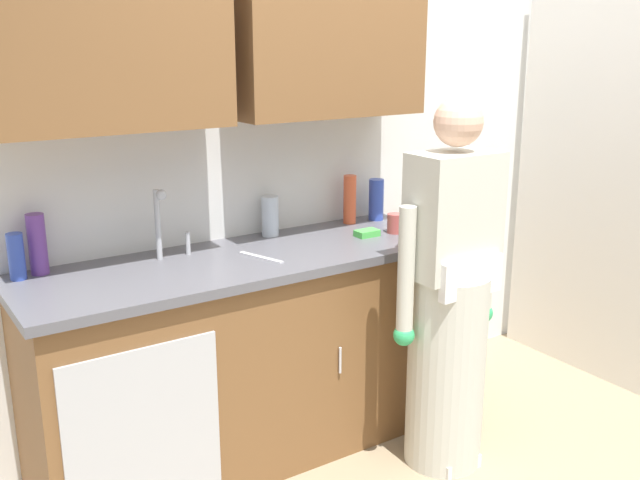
{
  "coord_description": "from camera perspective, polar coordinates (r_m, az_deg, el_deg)",
  "views": [
    {
      "loc": [
        -1.93,
        -1.98,
        1.85
      ],
      "look_at": [
        -0.26,
        0.55,
        1.0
      ],
      "focal_mm": 40.8,
      "sensor_mm": 36.0,
      "label": 1
    }
  ],
  "objects": [
    {
      "name": "cup_by_sink",
      "position": [
        3.5,
        5.91,
        1.31
      ],
      "size": [
        0.08,
        0.08,
        0.09
      ],
      "primitive_type": "cylinder",
      "color": "#B24C47",
      "rests_on": "countertop"
    },
    {
      "name": "person_at_sink",
      "position": [
        3.18,
        10.06,
        -5.89
      ],
      "size": [
        0.55,
        0.34,
        1.62
      ],
      "color": "white",
      "rests_on": "ground"
    },
    {
      "name": "knife_on_counter",
      "position": [
        3.1,
        -4.65,
        -1.36
      ],
      "size": [
        0.1,
        0.24,
        0.01
      ],
      "primitive_type": "cube",
      "rotation": [
        0.0,
        0.0,
        1.88
      ],
      "color": "silver",
      "rests_on": "countertop"
    },
    {
      "name": "counter_cabinet",
      "position": [
        3.32,
        -5.66,
        -9.36
      ],
      "size": [
        1.9,
        0.62,
        0.9
      ],
      "color": "brown",
      "rests_on": "ground"
    },
    {
      "name": "bottle_water_tall",
      "position": [
        3.43,
        -3.94,
        1.89
      ],
      "size": [
        0.08,
        0.08,
        0.19
      ],
      "primitive_type": "cylinder",
      "color": "silver",
      "rests_on": "countertop"
    },
    {
      "name": "sponge",
      "position": [
        3.43,
        3.7,
        0.54
      ],
      "size": [
        0.11,
        0.07,
        0.03
      ],
      "primitive_type": "cube",
      "color": "#4CBF4C",
      "rests_on": "countertop"
    },
    {
      "name": "bottle_cleaner_spray",
      "position": [
        3.06,
        -21.29,
        -0.31
      ],
      "size": [
        0.07,
        0.07,
        0.24
      ],
      "primitive_type": "cylinder",
      "color": "#66388C",
      "rests_on": "countertop"
    },
    {
      "name": "countertop",
      "position": [
        3.15,
        -5.85,
        -1.56
      ],
      "size": [
        1.96,
        0.66,
        0.04
      ],
      "primitive_type": "cube",
      "color": "#595960",
      "rests_on": "counter_cabinet"
    },
    {
      "name": "closet_door_panel",
      "position": [
        4.21,
        21.11,
        3.66
      ],
      "size": [
        0.04,
        1.1,
        2.1
      ],
      "primitive_type": "cube",
      "rotation": [
        0.0,
        0.0,
        1.57
      ],
      "color": "silver",
      "rests_on": "ground"
    },
    {
      "name": "kitchen_wall_with_uppers",
      "position": [
        3.49,
        -2.32,
        9.5
      ],
      "size": [
        4.8,
        0.44,
        2.7
      ],
      "color": "silver",
      "rests_on": "ground"
    },
    {
      "name": "bottle_water_short",
      "position": [
        3.03,
        -22.72,
        -1.21
      ],
      "size": [
        0.06,
        0.06,
        0.18
      ],
      "primitive_type": "cylinder",
      "color": "#334CB2",
      "rests_on": "countertop"
    },
    {
      "name": "bottle_soap",
      "position": [
        3.73,
        4.43,
        3.18
      ],
      "size": [
        0.08,
        0.08,
        0.21
      ],
      "primitive_type": "cylinder",
      "color": "#334CB2",
      "rests_on": "countertop"
    },
    {
      "name": "sink",
      "position": [
        3.04,
        -10.76,
        -2.3
      ],
      "size": [
        0.5,
        0.36,
        0.35
      ],
      "color": "#B7BABF",
      "rests_on": "counter_cabinet"
    },
    {
      "name": "bottle_dish_liquid",
      "position": [
        3.65,
        2.35,
        3.2
      ],
      "size": [
        0.06,
        0.06,
        0.24
      ],
      "primitive_type": "cylinder",
      "color": "#E05933",
      "rests_on": "countertop"
    }
  ]
}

